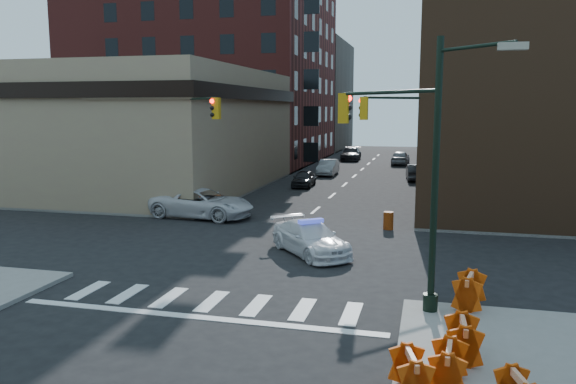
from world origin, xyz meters
The scene contains 30 objects.
ground centered at (0.00, 0.00, 0.00)m, with size 140.00×140.00×0.00m, color black.
sidewalk_nw centered at (-23.00, 32.75, 0.07)m, with size 34.00×54.50×0.15m, color gray.
bank_building centered at (-17.00, 16.50, 4.50)m, with size 22.00×22.00×9.00m, color #8D7C5C.
apartment_block centered at (-18.50, 40.00, 12.00)m, with size 25.00×25.00×24.00m, color #5B201D.
commercial_row_ne centered at (13.00, 22.50, 7.00)m, with size 14.00×34.00×14.00m, color #523420.
filler_nw centered at (-16.00, 62.00, 8.00)m, with size 20.00×18.00×16.00m, color brown.
filler_ne centered at (14.00, 58.00, 6.00)m, with size 16.00×16.00×12.00m, color #5B201D.
signal_pole_se centered at (6.04, -5.52, 4.61)m, with size 5.40×5.27×8.00m.
signal_pole_nw centered at (-5.85, 5.34, 4.34)m, with size 3.58×3.67×8.00m.
signal_pole_ne centered at (5.84, 5.35, 4.34)m, with size 3.67×3.58×8.00m.
tree_ne_near centered at (7.50, 26.00, 3.49)m, with size 3.00×3.00×4.85m.
tree_ne_far centered at (7.50, 34.00, 3.49)m, with size 3.00×3.00×4.85m.
police_car centered at (1.83, -0.17, 0.68)m, with size 1.91×4.70×1.37m, color white.
pickup centered at (-5.80, 6.24, 0.82)m, with size 2.72×5.91×1.64m, color silver.
parked_car_wnear centered at (-2.97, 20.01, 0.64)m, with size 1.52×3.77×1.29m, color black.
parked_car_wfar centered at (-2.50, 28.23, 0.72)m, with size 1.53×4.39×1.45m, color #92959A.
parked_car_wdeep centered at (-2.50, 43.74, 0.77)m, with size 2.17×5.33×1.55m, color black.
parked_car_enear centered at (5.50, 26.14, 0.69)m, with size 1.47×4.21×1.39m, color black.
parked_car_efar centered at (3.51, 39.96, 0.77)m, with size 1.83×4.54×1.55m, color gray.
pedestrian_a centered at (-7.67, 6.10, 0.96)m, with size 0.59×0.39×1.61m, color black.
pedestrian_b centered at (-11.83, 6.00, 1.06)m, with size 0.89×0.69×1.82m, color black.
pedestrian_c centered at (-12.44, 6.69, 0.94)m, with size 0.92×0.38×1.57m, color black.
barrel_road centered at (4.69, 5.62, 0.46)m, with size 0.51×0.51×0.91m, color #ED4E0B.
barrel_bank centered at (-5.33, 7.56, 0.54)m, with size 0.61×0.61×1.08m, color #E44E0A.
barricade_se_a centered at (7.94, -5.70, 0.65)m, with size 1.34×0.67×1.01m, color orange, non-canonical shape.
barricade_se_b centered at (7.56, -9.50, 0.64)m, with size 1.30×0.65×0.97m, color orange, non-canonical shape.
barricade_se_c centered at (7.18, -11.00, 0.61)m, with size 1.23×0.61×0.92m, color #D13C09, non-canonical shape.
barricade_se_e centered at (6.40, -11.50, 0.59)m, with size 1.18×0.59×0.89m, color orange, non-canonical shape.
barricade_nw_a centered at (-6.50, 6.42, 0.66)m, with size 1.35×0.68×1.02m, color #C93F09, non-canonical shape.
barricade_nw_b centered at (-8.50, 5.98, 0.55)m, with size 1.06×0.53×0.79m, color red, non-canonical shape.
Camera 1 is at (6.62, -22.97, 6.15)m, focal length 35.00 mm.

